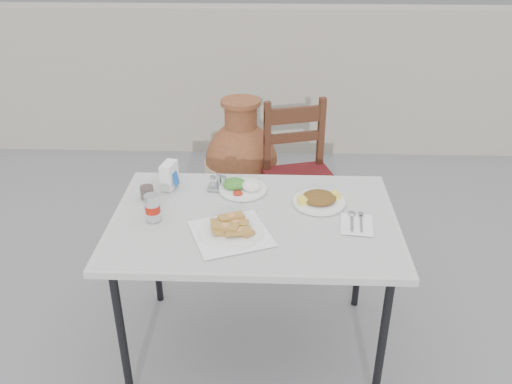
{
  "coord_description": "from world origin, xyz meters",
  "views": [
    {
      "loc": [
        -0.06,
        -1.93,
        1.93
      ],
      "look_at": [
        -0.14,
        0.11,
        0.83
      ],
      "focal_mm": 38.0,
      "sensor_mm": 36.0,
      "label": 1
    }
  ],
  "objects_px": {
    "soda_can": "(153,208)",
    "terracotta_urn": "(241,166)",
    "cafe_table": "(254,227)",
    "chair": "(300,176)",
    "napkin_holder": "(169,175)",
    "salad_rice_plate": "(242,186)",
    "salad_chopped_plate": "(319,199)",
    "cola_glass": "(147,190)",
    "condiment_caddy": "(219,184)",
    "pide_plate": "(231,228)"
  },
  "relations": [
    {
      "from": "cafe_table",
      "to": "condiment_caddy",
      "type": "height_order",
      "value": "condiment_caddy"
    },
    {
      "from": "cafe_table",
      "to": "cola_glass",
      "type": "bearing_deg",
      "value": 163.28
    },
    {
      "from": "salad_rice_plate",
      "to": "condiment_caddy",
      "type": "distance_m",
      "value": 0.11
    },
    {
      "from": "pide_plate",
      "to": "cola_glass",
      "type": "distance_m",
      "value": 0.49
    },
    {
      "from": "chair",
      "to": "soda_can",
      "type": "bearing_deg",
      "value": -139.65
    },
    {
      "from": "pide_plate",
      "to": "napkin_holder",
      "type": "height_order",
      "value": "napkin_holder"
    },
    {
      "from": "terracotta_urn",
      "to": "soda_can",
      "type": "bearing_deg",
      "value": -103.16
    },
    {
      "from": "cafe_table",
      "to": "soda_can",
      "type": "bearing_deg",
      "value": -174.77
    },
    {
      "from": "napkin_holder",
      "to": "terracotta_urn",
      "type": "bearing_deg",
      "value": 87.08
    },
    {
      "from": "salad_rice_plate",
      "to": "napkin_holder",
      "type": "height_order",
      "value": "napkin_holder"
    },
    {
      "from": "cafe_table",
      "to": "napkin_holder",
      "type": "height_order",
      "value": "napkin_holder"
    },
    {
      "from": "condiment_caddy",
      "to": "napkin_holder",
      "type": "bearing_deg",
      "value": 178.55
    },
    {
      "from": "cafe_table",
      "to": "soda_can",
      "type": "distance_m",
      "value": 0.44
    },
    {
      "from": "pide_plate",
      "to": "napkin_holder",
      "type": "distance_m",
      "value": 0.51
    },
    {
      "from": "cola_glass",
      "to": "terracotta_urn",
      "type": "xyz_separation_m",
      "value": [
        0.36,
        1.07,
        -0.39
      ]
    },
    {
      "from": "cola_glass",
      "to": "condiment_caddy",
      "type": "bearing_deg",
      "value": 18.26
    },
    {
      "from": "napkin_holder",
      "to": "salad_rice_plate",
      "type": "bearing_deg",
      "value": 9.67
    },
    {
      "from": "pide_plate",
      "to": "soda_can",
      "type": "bearing_deg",
      "value": 163.55
    },
    {
      "from": "condiment_caddy",
      "to": "pide_plate",
      "type": "bearing_deg",
      "value": -77.57
    },
    {
      "from": "pide_plate",
      "to": "salad_rice_plate",
      "type": "relative_size",
      "value": 1.72
    },
    {
      "from": "napkin_holder",
      "to": "chair",
      "type": "distance_m",
      "value": 1.0
    },
    {
      "from": "soda_can",
      "to": "terracotta_urn",
      "type": "relative_size",
      "value": 0.14
    },
    {
      "from": "cafe_table",
      "to": "cola_glass",
      "type": "distance_m",
      "value": 0.52
    },
    {
      "from": "terracotta_urn",
      "to": "napkin_holder",
      "type": "bearing_deg",
      "value": -105.97
    },
    {
      "from": "salad_chopped_plate",
      "to": "cola_glass",
      "type": "height_order",
      "value": "cola_glass"
    },
    {
      "from": "cola_glass",
      "to": "napkin_holder",
      "type": "xyz_separation_m",
      "value": [
        0.08,
        0.11,
        0.02
      ]
    },
    {
      "from": "cafe_table",
      "to": "napkin_holder",
      "type": "relative_size",
      "value": 9.87
    },
    {
      "from": "salad_rice_plate",
      "to": "napkin_holder",
      "type": "xyz_separation_m",
      "value": [
        -0.34,
        0.02,
        0.04
      ]
    },
    {
      "from": "pide_plate",
      "to": "chair",
      "type": "height_order",
      "value": "chair"
    },
    {
      "from": "cola_glass",
      "to": "condiment_caddy",
      "type": "relative_size",
      "value": 0.91
    },
    {
      "from": "cafe_table",
      "to": "condiment_caddy",
      "type": "bearing_deg",
      "value": 124.9
    },
    {
      "from": "salad_chopped_plate",
      "to": "napkin_holder",
      "type": "xyz_separation_m",
      "value": [
        -0.69,
        0.13,
        0.04
      ]
    },
    {
      "from": "condiment_caddy",
      "to": "chair",
      "type": "distance_m",
      "value": 0.86
    },
    {
      "from": "pide_plate",
      "to": "cafe_table",
      "type": "bearing_deg",
      "value": 56.99
    },
    {
      "from": "soda_can",
      "to": "cola_glass",
      "type": "xyz_separation_m",
      "value": [
        -0.07,
        0.19,
        -0.02
      ]
    },
    {
      "from": "cafe_table",
      "to": "cola_glass",
      "type": "height_order",
      "value": "cola_glass"
    },
    {
      "from": "chair",
      "to": "condiment_caddy",
      "type": "bearing_deg",
      "value": -136.48
    },
    {
      "from": "pide_plate",
      "to": "soda_can",
      "type": "height_order",
      "value": "soda_can"
    },
    {
      "from": "pide_plate",
      "to": "salad_chopped_plate",
      "type": "height_order",
      "value": "pide_plate"
    },
    {
      "from": "soda_can",
      "to": "terracotta_urn",
      "type": "xyz_separation_m",
      "value": [
        0.29,
        1.26,
        -0.41
      ]
    },
    {
      "from": "soda_can",
      "to": "terracotta_urn",
      "type": "distance_m",
      "value": 1.35
    },
    {
      "from": "condiment_caddy",
      "to": "cafe_table",
      "type": "bearing_deg",
      "value": -55.1
    },
    {
      "from": "salad_chopped_plate",
      "to": "napkin_holder",
      "type": "relative_size",
      "value": 1.9
    },
    {
      "from": "soda_can",
      "to": "napkin_holder",
      "type": "bearing_deg",
      "value": 86.4
    },
    {
      "from": "cola_glass",
      "to": "condiment_caddy",
      "type": "distance_m",
      "value": 0.33
    },
    {
      "from": "pide_plate",
      "to": "cola_glass",
      "type": "xyz_separation_m",
      "value": [
        -0.4,
        0.28,
        0.01
      ]
    },
    {
      "from": "salad_chopped_plate",
      "to": "soda_can",
      "type": "distance_m",
      "value": 0.73
    },
    {
      "from": "condiment_caddy",
      "to": "chair",
      "type": "height_order",
      "value": "chair"
    },
    {
      "from": "salad_chopped_plate",
      "to": "chair",
      "type": "xyz_separation_m",
      "value": [
        -0.05,
        0.82,
        -0.3
      ]
    },
    {
      "from": "cafe_table",
      "to": "chair",
      "type": "bearing_deg",
      "value": 75.82
    }
  ]
}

